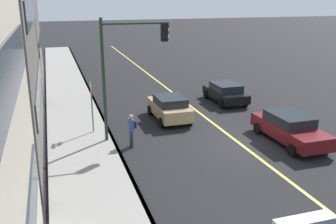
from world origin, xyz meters
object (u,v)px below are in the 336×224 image
at_px(car_tan, 169,108).
at_px(traffic_light_mast, 128,60).
at_px(car_black, 225,92).
at_px(car_maroon, 290,128).
at_px(pedestrian_with_backpack, 132,128).
at_px(street_sign_post, 92,104).

distance_m(car_tan, traffic_light_mast, 5.20).
bearing_deg(car_black, car_maroon, 178.57).
bearing_deg(pedestrian_with_backpack, street_sign_post, 34.04).
xyz_separation_m(car_black, street_sign_post, (-3.68, 9.59, 1.00)).
height_order(car_maroon, car_black, car_maroon).
bearing_deg(car_tan, street_sign_post, 103.54).
height_order(car_maroon, traffic_light_mast, traffic_light_mast).
distance_m(car_tan, pedestrian_with_backpack, 4.66).
relative_size(traffic_light_mast, street_sign_post, 2.13).
xyz_separation_m(car_tan, pedestrian_with_backpack, (-3.51, 3.06, 0.21)).
relative_size(car_black, street_sign_post, 1.36).
bearing_deg(car_maroon, pedestrian_with_backpack, 77.28).
height_order(car_maroon, pedestrian_with_backpack, pedestrian_with_backpack).
relative_size(pedestrian_with_backpack, street_sign_post, 0.58).
distance_m(car_tan, street_sign_post, 4.90).
bearing_deg(pedestrian_with_backpack, traffic_light_mast, -6.16).
height_order(car_tan, traffic_light_mast, traffic_light_mast).
bearing_deg(car_tan, car_maroon, -138.11).
bearing_deg(car_maroon, car_tan, 41.89).
xyz_separation_m(car_maroon, traffic_light_mast, (2.72, 7.68, 3.44)).
bearing_deg(pedestrian_with_backpack, car_maroon, -102.72).
relative_size(car_black, traffic_light_mast, 0.64).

